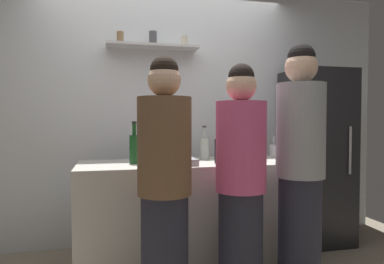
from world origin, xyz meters
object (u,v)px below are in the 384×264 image
at_px(water_bottle_plastic, 256,146).
at_px(person_pink_top, 241,186).
at_px(person_brown_jacket, 165,189).
at_px(refrigerator, 316,156).
at_px(baking_pan, 174,162).
at_px(wine_bottle_dark_glass, 219,150).
at_px(utensil_holder, 275,151).
at_px(wine_bottle_pale_glass, 204,147).
at_px(person_grey_hoodie, 300,170).
at_px(wine_bottle_green_glass, 134,148).

bearing_deg(water_bottle_plastic, person_pink_top, -119.37).
bearing_deg(water_bottle_plastic, person_brown_jacket, -138.41).
bearing_deg(refrigerator, baking_pan, -162.23).
distance_m(refrigerator, wine_bottle_dark_glass, 1.29).
distance_m(baking_pan, utensil_holder, 1.09).
distance_m(wine_bottle_pale_glass, water_bottle_plastic, 0.52).
height_order(refrigerator, baking_pan, refrigerator).
bearing_deg(person_brown_jacket, person_grey_hoodie, -64.39).
height_order(utensil_holder, wine_bottle_green_glass, wine_bottle_green_glass).
xyz_separation_m(refrigerator, baking_pan, (-1.56, -0.50, 0.05)).
bearing_deg(person_pink_top, wine_bottle_pale_glass, 52.96).
bearing_deg(person_grey_hoodie, wine_bottle_pale_glass, -14.55).
xyz_separation_m(refrigerator, water_bottle_plastic, (-0.71, -0.12, 0.12)).
bearing_deg(wine_bottle_pale_glass, wine_bottle_dark_glass, -82.84).
distance_m(wine_bottle_dark_glass, water_bottle_plastic, 0.60).
xyz_separation_m(refrigerator, person_brown_jacket, (-1.72, -1.01, -0.06)).
bearing_deg(baking_pan, utensil_holder, 18.77).
xyz_separation_m(wine_bottle_dark_glass, water_bottle_plastic, (0.48, 0.36, -0.01)).
bearing_deg(utensil_holder, wine_bottle_dark_glass, -153.29).
distance_m(refrigerator, person_pink_top, 1.54).
xyz_separation_m(person_brown_jacket, person_pink_top, (0.53, 0.04, -0.01)).
bearing_deg(wine_bottle_dark_glass, wine_bottle_green_glass, 167.49).
bearing_deg(wine_bottle_pale_glass, person_brown_jacket, -120.48).
bearing_deg(baking_pan, water_bottle_plastic, 24.18).
bearing_deg(refrigerator, person_brown_jacket, -149.52).
bearing_deg(person_brown_jacket, refrigerator, -37.27).
bearing_deg(baking_pan, person_grey_hoodie, -28.84).
bearing_deg(utensil_holder, baking_pan, -161.23).
height_order(wine_bottle_pale_glass, water_bottle_plastic, wine_bottle_pale_glass).
bearing_deg(refrigerator, wine_bottle_dark_glass, -157.93).
xyz_separation_m(wine_bottle_dark_glass, person_pink_top, (0.00, -0.49, -0.20)).
bearing_deg(wine_bottle_dark_glass, baking_pan, -177.33).
height_order(baking_pan, water_bottle_plastic, water_bottle_plastic).
bearing_deg(refrigerator, wine_bottle_green_glass, -169.73).
xyz_separation_m(refrigerator, wine_bottle_green_glass, (-1.86, -0.34, 0.15)).
bearing_deg(wine_bottle_dark_glass, person_brown_jacket, -134.88).
distance_m(utensil_holder, person_grey_hoodie, 0.83).
xyz_separation_m(water_bottle_plastic, person_brown_jacket, (-1.00, -0.89, -0.18)).
distance_m(utensil_holder, person_pink_top, 1.07).
bearing_deg(person_pink_top, wine_bottle_dark_glass, 50.22).
bearing_deg(person_pink_top, person_grey_hoodie, -37.66).
relative_size(utensil_holder, person_pink_top, 0.14).
bearing_deg(person_grey_hoodie, utensil_holder, -61.69).
bearing_deg(person_pink_top, wine_bottle_green_glass, 96.50).
height_order(refrigerator, wine_bottle_pale_glass, refrigerator).
relative_size(wine_bottle_pale_glass, person_pink_top, 0.18).
height_order(wine_bottle_green_glass, water_bottle_plastic, wine_bottle_green_glass).
height_order(wine_bottle_green_glass, wine_bottle_dark_glass, wine_bottle_green_glass).
xyz_separation_m(person_grey_hoodie, person_pink_top, (-0.45, -0.02, -0.09)).
relative_size(wine_bottle_green_glass, person_brown_jacket, 0.21).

